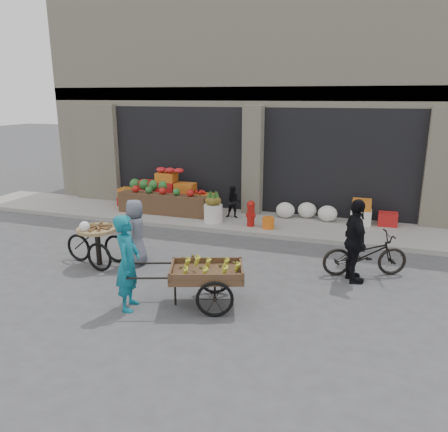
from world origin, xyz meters
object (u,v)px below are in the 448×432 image
(pineapple_bin, at_px, (213,213))
(vendor_woman, at_px, (128,263))
(tricycle_cart, at_px, (97,240))
(banana_cart, at_px, (204,270))
(orange_bucket, at_px, (268,223))
(cyclist, at_px, (355,241))
(bicycle, at_px, (365,254))
(fire_hydrant, at_px, (251,212))
(vendor_grey, at_px, (136,232))
(seated_person, at_px, (233,202))

(pineapple_bin, bearing_deg, vendor_woman, -86.41)
(tricycle_cart, bearing_deg, banana_cart, -14.43)
(orange_bucket, bearing_deg, cyclist, -48.28)
(pineapple_bin, relative_size, bicycle, 0.30)
(fire_hydrant, bearing_deg, vendor_grey, -118.16)
(banana_cart, height_order, bicycle, bicycle)
(fire_hydrant, distance_m, bicycle, 3.74)
(pineapple_bin, xyz_separation_m, bicycle, (4.10, -2.28, 0.08))
(vendor_woman, xyz_separation_m, bicycle, (3.78, 2.79, -0.38))
(vendor_grey, relative_size, cyclist, 0.86)
(pineapple_bin, relative_size, tricycle_cart, 0.36)
(orange_bucket, xyz_separation_m, seated_person, (-1.20, 0.70, 0.31))
(orange_bucket, height_order, vendor_grey, vendor_grey)
(bicycle, bearing_deg, tricycle_cart, 82.06)
(seated_person, relative_size, vendor_grey, 0.65)
(seated_person, height_order, cyclist, cyclist)
(pineapple_bin, height_order, orange_bucket, pineapple_bin)
(pineapple_bin, height_order, bicycle, bicycle)
(fire_hydrant, xyz_separation_m, orange_bucket, (0.50, -0.05, -0.23))
(orange_bucket, height_order, banana_cart, banana_cart)
(pineapple_bin, height_order, tricycle_cart, tricycle_cart)
(cyclist, bearing_deg, seated_person, 26.04)
(fire_hydrant, bearing_deg, orange_bucket, -5.71)
(pineapple_bin, distance_m, tricycle_cart, 3.78)
(tricycle_cart, bearing_deg, cyclist, 14.60)
(vendor_grey, bearing_deg, orange_bucket, 134.98)
(vendor_woman, bearing_deg, seated_person, -14.78)
(banana_cart, bearing_deg, bicycle, 21.56)
(orange_bucket, bearing_deg, seated_person, 149.74)
(bicycle, height_order, cyclist, cyclist)
(orange_bucket, height_order, vendor_woman, vendor_woman)
(orange_bucket, height_order, seated_person, seated_person)
(orange_bucket, xyz_separation_m, cyclist, (2.30, -2.58, 0.56))
(banana_cart, xyz_separation_m, tricycle_cart, (-2.85, 1.03, -0.08))
(bicycle, bearing_deg, vendor_grey, 80.46)
(fire_hydrant, xyz_separation_m, vendor_grey, (-1.70, -3.17, 0.22))
(bicycle, xyz_separation_m, cyclist, (-0.20, -0.40, 0.38))
(banana_cart, bearing_deg, vendor_woman, -175.84)
(tricycle_cart, relative_size, bicycle, 0.84)
(fire_hydrant, relative_size, seated_person, 0.76)
(seated_person, xyz_separation_m, tricycle_cart, (-1.76, -4.13, -0.02))
(vendor_grey, bearing_deg, fire_hydrant, 141.97)
(pineapple_bin, xyz_separation_m, orange_bucket, (1.60, -0.10, -0.10))
(vendor_woman, bearing_deg, banana_cart, -80.24)
(pineapple_bin, relative_size, fire_hydrant, 0.73)
(fire_hydrant, relative_size, vendor_woman, 0.43)
(fire_hydrant, distance_m, vendor_grey, 3.60)
(tricycle_cart, xyz_separation_m, bicycle, (5.46, 1.25, -0.11))
(seated_person, bearing_deg, banana_cart, -88.04)
(fire_hydrant, distance_m, vendor_woman, 5.09)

